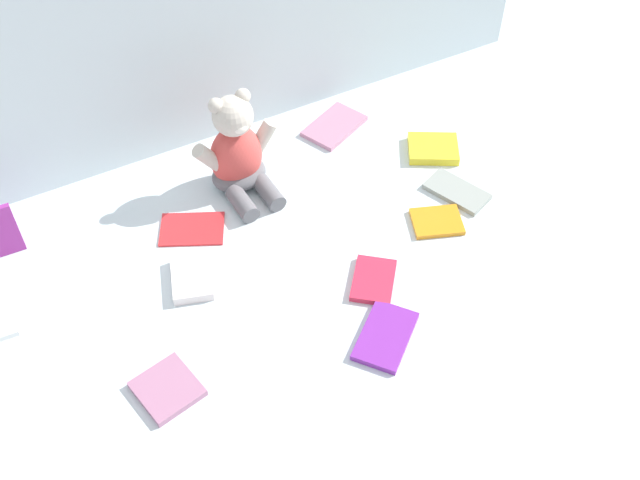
{
  "coord_description": "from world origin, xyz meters",
  "views": [
    {
      "loc": [
        -0.46,
        -0.93,
        1.16
      ],
      "look_at": [
        -0.01,
        -0.1,
        0.1
      ],
      "focal_mm": 43.9,
      "sensor_mm": 36.0,
      "label": 1
    }
  ],
  "objects": [
    {
      "name": "ground_plane",
      "position": [
        0.0,
        0.0,
        0.0
      ],
      "size": [
        3.2,
        3.2,
        0.0
      ],
      "primitive_type": "plane",
      "color": "silver"
    },
    {
      "name": "teddy_bear",
      "position": [
        -0.05,
        0.2,
        0.09
      ],
      "size": [
        0.19,
        0.17,
        0.23
      ],
      "rotation": [
        0.0,
        0.0,
        0.05
      ],
      "color": "#D84C47",
      "rests_on": "ground_plane"
    },
    {
      "name": "book_case_0",
      "position": [
        0.34,
        -0.04,
        0.01
      ],
      "size": [
        0.11,
        0.15,
        0.01
      ],
      "primitive_type": "cube",
      "rotation": [
        0.0,
        0.0,
        3.53
      ],
      "color": "#949C94",
      "rests_on": "ground_plane"
    },
    {
      "name": "book_case_1",
      "position": [
        0.26,
        -0.09,
        0.01
      ],
      "size": [
        0.12,
        0.11,
        0.01
      ],
      "primitive_type": "cube",
      "rotation": [
        0.0,
        0.0,
        4.35
      ],
      "color": "orange",
      "rests_on": "ground_plane"
    },
    {
      "name": "book_case_2",
      "position": [
        0.02,
        -0.28,
        0.01
      ],
      "size": [
        0.16,
        0.15,
        0.01
      ],
      "primitive_type": "cube",
      "rotation": [
        0.0,
        0.0,
        5.4
      ],
      "color": "purple",
      "rests_on": "ground_plane"
    },
    {
      "name": "book_case_4",
      "position": [
        -0.53,
        0.24,
        0.06
      ],
      "size": [
        0.07,
        0.02,
        0.11
      ],
      "primitive_type": "cube",
      "rotation": [
        -0.08,
        0.0,
        -0.04
      ],
      "color": "#972B8B",
      "rests_on": "ground_plane"
    },
    {
      "name": "book_case_5",
      "position": [
        -0.19,
        0.12,
        0.0
      ],
      "size": [
        0.15,
        0.13,
        0.01
      ],
      "primitive_type": "cube",
      "rotation": [
        0.0,
        0.0,
        1.12
      ],
      "color": "red",
      "rests_on": "ground_plane"
    },
    {
      "name": "book_case_6",
      "position": [
        -0.36,
        -0.2,
        0.01
      ],
      "size": [
        0.12,
        0.12,
        0.01
      ],
      "primitive_type": "cube",
      "rotation": [
        0.0,
        0.0,
        0.21
      ],
      "color": "#AB6E90",
      "rests_on": "ground_plane"
    },
    {
      "name": "book_case_7",
      "position": [
        0.07,
        -0.16,
        0.01
      ],
      "size": [
        0.13,
        0.13,
        0.01
      ],
      "primitive_type": "cube",
      "rotation": [
        0.0,
        0.0,
        2.47
      ],
      "color": "#D92945",
      "rests_on": "ground_plane"
    },
    {
      "name": "book_case_8",
      "position": [
        -0.24,
        -0.0,
        0.01
      ],
      "size": [
        0.1,
        0.13,
        0.02
      ],
      "primitive_type": "cube",
      "rotation": [
        0.0,
        0.0,
        2.84
      ],
      "color": "white",
      "rests_on": "ground_plane"
    },
    {
      "name": "book_case_9",
      "position": [
        0.22,
        0.26,
        0.01
      ],
      "size": [
        0.16,
        0.14,
        0.01
      ],
      "primitive_type": "cube",
      "rotation": [
        0.0,
        0.0,
        5.13
      ],
      "color": "#BC7A97",
      "rests_on": "ground_plane"
    },
    {
      "name": "book_case_10",
      "position": [
        0.37,
        0.09,
        0.01
      ],
      "size": [
        0.14,
        0.13,
        0.02
      ],
      "primitive_type": "cube",
      "rotation": [
        0.0,
        0.0,
        4.2
      ],
      "color": "yellow",
      "rests_on": "ground_plane"
    }
  ]
}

